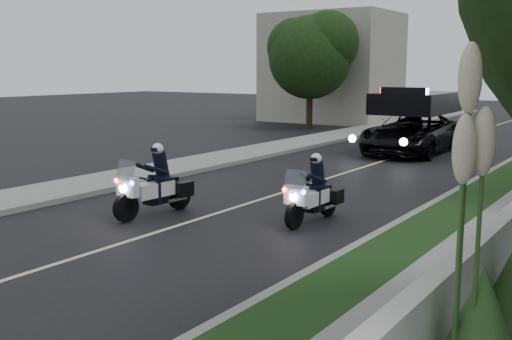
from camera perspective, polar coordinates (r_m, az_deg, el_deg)
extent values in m
plane|color=black|center=(14.29, -5.11, -4.50)|extent=(120.00, 120.00, 0.00)
cube|color=gray|center=(21.52, 21.05, -0.19)|extent=(0.20, 60.00, 0.15)
cube|color=gray|center=(24.64, 2.18, 1.58)|extent=(0.20, 60.00, 0.15)
cube|color=gray|center=(25.24, 0.06, 1.77)|extent=(2.00, 60.00, 0.16)
cube|color=#A8A396|center=(41.26, 7.08, 9.42)|extent=(8.00, 6.00, 7.00)
cube|color=#BFB78C|center=(22.78, 10.97, 0.59)|extent=(0.12, 50.00, 0.01)
imported|color=black|center=(25.97, 14.24, 1.53)|extent=(2.90, 6.05, 2.91)
imported|color=black|center=(33.34, 14.52, 3.20)|extent=(0.80, 1.96, 1.00)
imported|color=black|center=(33.34, 14.52, 3.20)|extent=(0.64, 0.43, 1.77)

